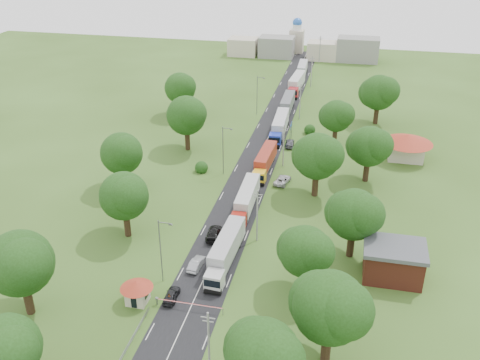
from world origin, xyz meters
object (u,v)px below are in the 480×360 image
(boom_barrier, at_px, (180,303))
(car_lane_front, at_px, (171,295))
(car_lane_mid, at_px, (197,264))
(guard_booth, at_px, (137,289))
(pedestrian_near, at_px, (169,299))
(truck_0, at_px, (225,251))
(info_sign, at_px, (291,128))

(boom_barrier, bearing_deg, car_lane_front, 137.60)
(car_lane_front, relative_size, car_lane_mid, 0.95)
(guard_booth, bearing_deg, car_lane_mid, 58.90)
(boom_barrier, height_order, guard_booth, guard_booth)
(guard_booth, relative_size, car_lane_front, 1.10)
(guard_booth, relative_size, car_lane_mid, 1.04)
(boom_barrier, relative_size, pedestrian_near, 5.87)
(guard_booth, xyz_separation_m, car_lane_front, (4.20, 1.50, -1.48))
(truck_0, xyz_separation_m, car_lane_front, (-5.13, -9.52, -1.50))
(guard_booth, distance_m, pedestrian_near, 4.52)
(car_lane_mid, bearing_deg, info_sign, -92.74)
(boom_barrier, bearing_deg, truck_0, 72.43)
(boom_barrier, relative_size, truck_0, 0.62)
(truck_0, relative_size, pedestrian_near, 9.46)
(boom_barrier, relative_size, info_sign, 2.25)
(guard_booth, distance_m, info_sign, 61.27)
(car_lane_mid, bearing_deg, truck_0, -148.01)
(boom_barrier, xyz_separation_m, info_sign, (6.56, 60.00, 2.11))
(car_lane_front, bearing_deg, car_lane_mid, -101.51)
(info_sign, relative_size, car_lane_front, 1.02)
(guard_booth, xyz_separation_m, pedestrian_near, (4.27, 0.50, -1.38))
(car_lane_front, bearing_deg, truck_0, -120.38)
(boom_barrier, distance_m, info_sign, 60.39)
(info_sign, bearing_deg, pedestrian_near, -97.78)
(boom_barrier, height_order, car_lane_mid, car_lane_mid)
(boom_barrier, distance_m, car_lane_mid, 9.05)
(truck_0, bearing_deg, guard_booth, -130.26)
(info_sign, distance_m, car_lane_mid, 51.48)
(truck_0, relative_size, car_lane_front, 3.70)
(car_lane_mid, distance_m, pedestrian_near, 8.63)
(boom_barrier, bearing_deg, pedestrian_near, 162.34)
(car_lane_front, bearing_deg, info_sign, -100.03)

